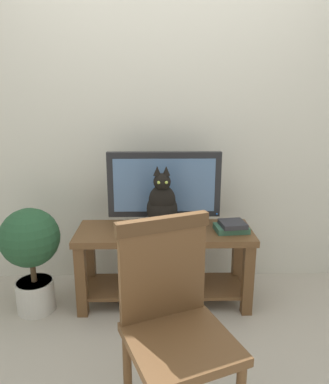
{
  "coord_description": "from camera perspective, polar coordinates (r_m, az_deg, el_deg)",
  "views": [
    {
      "loc": [
        -0.05,
        -1.86,
        1.47
      ],
      "look_at": [
        -0.01,
        0.47,
        0.83
      ],
      "focal_mm": 34.38,
      "sensor_mm": 36.0,
      "label": 1
    }
  ],
  "objects": [
    {
      "name": "wooden_chair",
      "position": [
        1.64,
        1.28,
        -18.47
      ],
      "size": [
        0.54,
        0.54,
        0.96
      ],
      "color": "brown",
      "rests_on": "ground"
    },
    {
      "name": "tv_stand",
      "position": [
        2.62,
        -0.02,
        -9.54
      ],
      "size": [
        1.21,
        0.44,
        0.55
      ],
      "color": "brown",
      "rests_on": "ground"
    },
    {
      "name": "book_stack",
      "position": [
        2.56,
        10.4,
        -5.31
      ],
      "size": [
        0.24,
        0.2,
        0.07
      ],
      "color": "#38664C",
      "rests_on": "tv_stand"
    },
    {
      "name": "tv",
      "position": [
        2.54,
        -0.05,
        0.62
      ],
      "size": [
        0.78,
        0.2,
        0.53
      ],
      "color": "black",
      "rests_on": "tv_stand"
    },
    {
      "name": "ground_plane",
      "position": [
        2.37,
        0.49,
        -23.08
      ],
      "size": [
        12.0,
        12.0,
        0.0
      ],
      "primitive_type": "plane",
      "color": "#ADA393"
    },
    {
      "name": "cat",
      "position": [
        2.41,
        -0.35,
        -1.87
      ],
      "size": [
        0.21,
        0.29,
        0.41
      ],
      "color": "black",
      "rests_on": "media_box"
    },
    {
      "name": "potted_plant",
      "position": [
        2.63,
        -20.01,
        -8.39
      ],
      "size": [
        0.39,
        0.39,
        0.74
      ],
      "color": "beige",
      "rests_on": "ground"
    },
    {
      "name": "media_box",
      "position": [
        2.48,
        -0.38,
        -5.79
      ],
      "size": [
        0.36,
        0.27,
        0.06
      ],
      "color": "#2D2D30",
      "rests_on": "tv_stand"
    },
    {
      "name": "back_wall",
      "position": [
        2.84,
        0.02,
        13.85
      ],
      "size": [
        7.0,
        0.12,
        2.8
      ],
      "primitive_type": "cube",
      "color": "beige",
      "rests_on": "ground"
    }
  ]
}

